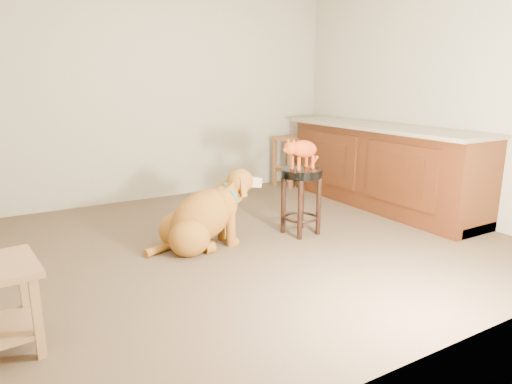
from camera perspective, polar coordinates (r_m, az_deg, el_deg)
floor at (r=4.14m, az=-1.21°, el=-6.36°), size 4.50×4.00×0.01m
room_shell at (r=3.89m, az=-1.34°, el=17.46°), size 4.54×4.04×2.62m
cabinet_run at (r=5.42m, az=15.39°, el=2.82°), size 0.70×2.56×0.94m
padded_stool at (r=4.28m, az=5.69°, el=0.50°), size 0.38×0.38×0.63m
wood_stool at (r=6.30m, az=4.27°, el=3.95°), size 0.44×0.44×0.68m
golden_retriever at (r=3.99m, az=-6.62°, el=-3.22°), size 1.13×0.56×0.71m
tabby_kitten at (r=4.21m, az=5.67°, el=5.24°), size 0.51×0.23×0.33m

